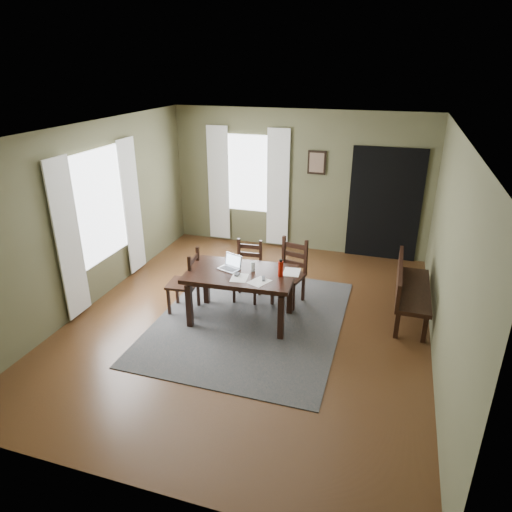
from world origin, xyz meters
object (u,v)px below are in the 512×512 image
(bench, at_px, (408,286))
(laptop, at_px, (231,265))
(water_bottle, at_px, (281,268))
(chair_back_right, at_px, (290,273))
(chair_end, at_px, (186,282))
(dining_table, at_px, (241,278))
(chair_back_left, at_px, (248,271))

(bench, bearing_deg, laptop, 106.78)
(bench, distance_m, water_bottle, 1.92)
(chair_back_right, bearing_deg, chair_end, -139.41)
(dining_table, xyz_separation_m, chair_back_right, (0.54, 0.75, -0.18))
(chair_back_left, height_order, chair_back_right, chair_back_right)
(chair_end, distance_m, water_bottle, 1.48)
(laptop, bearing_deg, bench, 36.72)
(dining_table, height_order, water_bottle, water_bottle)
(chair_back_right, relative_size, water_bottle, 3.99)
(chair_back_left, distance_m, laptop, 0.69)
(laptop, distance_m, water_bottle, 0.74)
(chair_back_right, bearing_deg, bench, 14.97)
(chair_end, xyz_separation_m, laptop, (0.69, 0.07, 0.34))
(dining_table, relative_size, chair_back_right, 1.56)
(chair_end, bearing_deg, water_bottle, 85.75)
(dining_table, bearing_deg, laptop, 152.28)
(chair_back_right, height_order, laptop, chair_back_right)
(chair_end, height_order, chair_back_left, chair_end)
(chair_back_right, bearing_deg, water_bottle, -75.34)
(dining_table, relative_size, chair_back_left, 1.67)
(dining_table, distance_m, water_bottle, 0.60)
(chair_back_left, bearing_deg, laptop, -99.50)
(dining_table, relative_size, water_bottle, 6.20)
(dining_table, bearing_deg, water_bottle, 0.73)
(laptop, relative_size, water_bottle, 1.39)
(dining_table, xyz_separation_m, laptop, (-0.17, 0.08, 0.14))
(chair_end, xyz_separation_m, chair_back_right, (1.40, 0.74, 0.02))
(chair_back_left, xyz_separation_m, laptop, (-0.06, -0.59, 0.36))
(chair_end, distance_m, chair_back_right, 1.58)
(bench, height_order, laptop, laptop)
(chair_back_right, xyz_separation_m, bench, (1.73, 0.07, 0.00))
(dining_table, xyz_separation_m, bench, (2.27, 0.82, -0.18))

